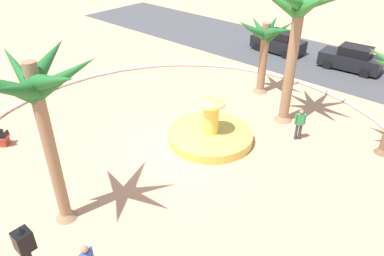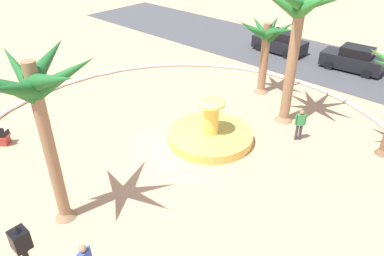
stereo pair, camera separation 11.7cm
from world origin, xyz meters
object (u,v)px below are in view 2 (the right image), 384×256
object	(u,v)px
fountain	(211,135)
palm_tree_near_fountain	(39,101)
palm_tree_by_curb	(266,40)
person_cyclist_photo	(300,123)
palm_tree_far_side	(298,21)
parked_car_second	(353,59)
parked_car_leftmost	(280,42)

from	to	relation	value
fountain	palm_tree_near_fountain	size ratio (longest dim) A/B	0.65
palm_tree_by_curb	person_cyclist_photo	xyz separation A→B (m)	(4.22, -3.27, -2.31)
fountain	person_cyclist_photo	xyz separation A→B (m)	(3.08, 2.87, 0.60)
palm_tree_by_curb	palm_tree_far_side	bearing A→B (deg)	-37.02
palm_tree_by_curb	parked_car_second	distance (m)	7.96
palm_tree_by_curb	person_cyclist_photo	bearing A→B (deg)	-37.78
palm_tree_near_fountain	parked_car_leftmost	xyz separation A→B (m)	(-3.37, 20.46, -3.95)
palm_tree_by_curb	parked_car_second	size ratio (longest dim) A/B	1.08
palm_tree_far_side	parked_car_second	distance (m)	10.18
person_cyclist_photo	parked_car_second	bearing A→B (deg)	98.51
palm_tree_by_curb	parked_car_leftmost	world-z (taller)	palm_tree_by_curb
fountain	parked_car_leftmost	bearing A→B (deg)	106.98
parked_car_second	fountain	bearing A→B (deg)	-96.61
parked_car_second	palm_tree_far_side	bearing A→B (deg)	-89.42
palm_tree_far_side	person_cyclist_photo	distance (m)	4.69
palm_tree_near_fountain	person_cyclist_photo	bearing A→B (deg)	70.29
palm_tree_by_curb	palm_tree_far_side	distance (m)	3.99
palm_tree_by_curb	parked_car_leftmost	bearing A→B (deg)	112.41
palm_tree_far_side	parked_car_second	xyz separation A→B (m)	(-0.09, 9.18, -4.41)
fountain	palm_tree_far_side	distance (m)	6.56
palm_tree_near_fountain	parked_car_second	bearing A→B (deg)	84.09
parked_car_second	parked_car_leftmost	bearing A→B (deg)	-177.88
fountain	palm_tree_far_side	bearing A→B (deg)	68.16
palm_tree_near_fountain	parked_car_leftmost	size ratio (longest dim) A/B	1.54
fountain	palm_tree_far_side	xyz separation A→B (m)	(1.63, 4.06, 4.89)
palm_tree_far_side	person_cyclist_photo	world-z (taller)	palm_tree_far_side
parked_car_second	palm_tree_near_fountain	bearing A→B (deg)	-95.91
fountain	palm_tree_far_side	size ratio (longest dim) A/B	0.59
palm_tree_far_side	palm_tree_by_curb	bearing A→B (deg)	142.98
fountain	person_cyclist_photo	size ratio (longest dim) A/B	2.52
palm_tree_near_fountain	palm_tree_far_side	world-z (taller)	palm_tree_far_side
fountain	palm_tree_near_fountain	world-z (taller)	palm_tree_near_fountain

